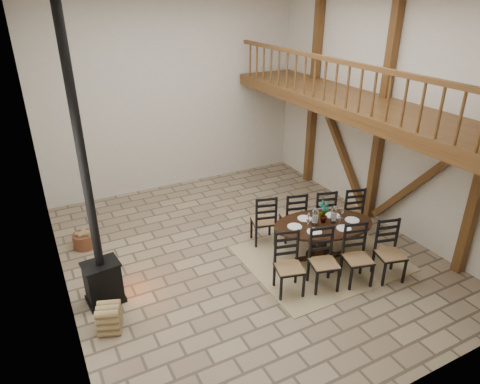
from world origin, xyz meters
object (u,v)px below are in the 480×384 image
log_basket (85,240)px  log_stack (109,318)px  wood_stove (97,246)px  dining_table (322,241)px

log_basket → log_stack: 2.78m
wood_stove → log_stack: (-0.08, -0.77, -0.89)m
wood_stove → log_stack: 1.18m
wood_stove → log_stack: bearing=-101.8°
dining_table → wood_stove: bearing=-174.3°
wood_stove → log_basket: size_ratio=10.44×
log_stack → wood_stove: bearing=83.9°
log_basket → log_stack: size_ratio=0.96×
dining_table → wood_stove: 4.30m
dining_table → log_basket: size_ratio=6.17×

